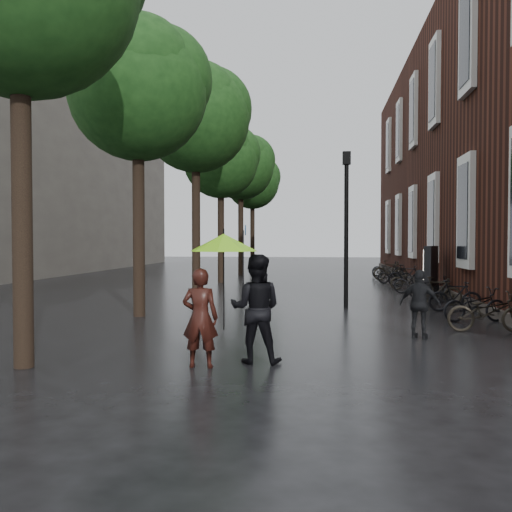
# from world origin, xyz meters

# --- Properties ---
(ground) EXTENTS (120.00, 120.00, 0.00)m
(ground) POSITION_xyz_m (0.00, 0.00, 0.00)
(ground) COLOR black
(street_trees) EXTENTS (4.33, 34.03, 8.91)m
(street_trees) POSITION_xyz_m (-3.99, 15.91, 6.34)
(street_trees) COLOR black
(street_trees) RESTS_ON ground
(person_burgundy) EXTENTS (0.61, 0.41, 1.64)m
(person_burgundy) POSITION_xyz_m (-1.11, 1.35, 0.82)
(person_burgundy) COLOR black
(person_burgundy) RESTS_ON ground
(person_black) EXTENTS (0.92, 0.72, 1.86)m
(person_black) POSITION_xyz_m (-0.24, 1.79, 0.93)
(person_black) COLOR black
(person_black) RESTS_ON ground
(lime_umbrella) EXTENTS (1.16, 1.16, 1.71)m
(lime_umbrella) POSITION_xyz_m (-0.76, 1.62, 2.06)
(lime_umbrella) COLOR black
(lime_umbrella) RESTS_ON ground
(pedestrian_walking) EXTENTS (0.93, 0.66, 1.47)m
(pedestrian_walking) POSITION_xyz_m (2.97, 4.50, 0.73)
(pedestrian_walking) COLOR black
(pedestrian_walking) RESTS_ON ground
(parked_bicycles) EXTENTS (2.11, 19.91, 1.04)m
(parked_bicycles) POSITION_xyz_m (4.62, 15.27, 0.46)
(parked_bicycles) COLOR black
(parked_bicycles) RESTS_ON ground
(ad_lightbox) EXTENTS (0.29, 1.25, 1.88)m
(ad_lightbox) POSITION_xyz_m (4.90, 13.31, 0.94)
(ad_lightbox) COLOR black
(ad_lightbox) RESTS_ON ground
(lamp_post) EXTENTS (0.25, 0.25, 4.82)m
(lamp_post) POSITION_xyz_m (1.64, 9.61, 2.93)
(lamp_post) COLOR black
(lamp_post) RESTS_ON ground
(cycle_sign) EXTENTS (0.15, 0.52, 2.84)m
(cycle_sign) POSITION_xyz_m (-2.86, 18.82, 1.88)
(cycle_sign) COLOR #262628
(cycle_sign) RESTS_ON ground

